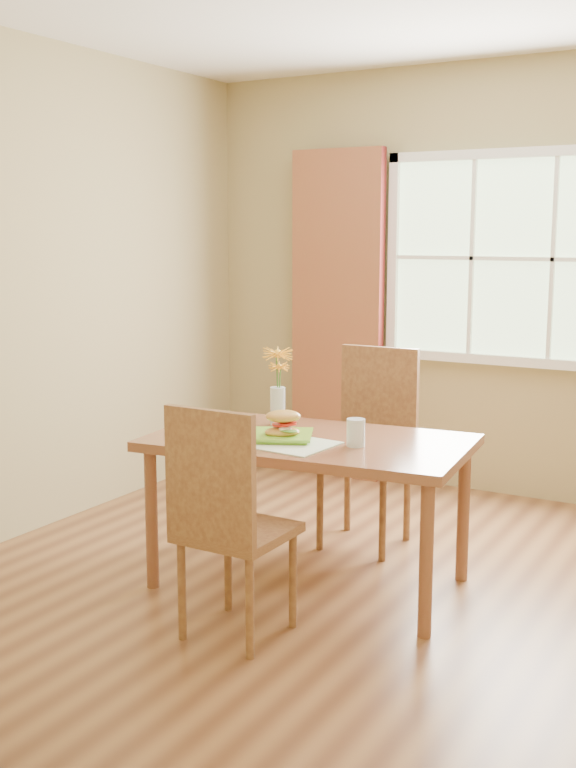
# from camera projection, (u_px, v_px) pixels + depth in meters

# --- Properties ---
(room) EXTENTS (4.24, 3.84, 2.74)m
(room) POSITION_uv_depth(u_px,v_px,m) (390.00, 305.00, 3.92)
(room) COLOR brown
(room) RESTS_ON ground
(window) EXTENTS (1.62, 0.06, 1.32)m
(window) POSITION_uv_depth(u_px,v_px,m) (512.00, 259.00, 5.50)
(window) COLOR #B8DBA5
(window) RESTS_ON room
(curtain_left) EXTENTS (0.65, 0.08, 2.20)m
(curtain_left) POSITION_uv_depth(u_px,v_px,m) (337.00, 316.00, 6.05)
(curtain_left) COLOR maroon
(curtain_left) RESTS_ON room
(dining_table) EXTENTS (1.54, 0.97, 0.71)m
(dining_table) POSITION_uv_depth(u_px,v_px,m) (309.00, 453.00, 4.20)
(dining_table) COLOR brown
(dining_table) RESTS_ON room
(chair_near) EXTENTS (0.42, 0.42, 0.99)m
(chair_near) POSITION_uv_depth(u_px,v_px,m) (226.00, 514.00, 3.61)
(chair_near) COLOR brown
(chair_near) RESTS_ON room
(chair_far) EXTENTS (0.45, 0.45, 1.05)m
(chair_far) POSITION_uv_depth(u_px,v_px,m) (372.00, 437.00, 4.82)
(chair_far) COLOR brown
(chair_far) RESTS_ON room
(placemat) EXTENTS (0.48, 0.37, 0.01)m
(placemat) POSITION_uv_depth(u_px,v_px,m) (283.00, 443.00, 4.07)
(placemat) COLOR beige
(placemat) RESTS_ON dining_table
(plate) EXTENTS (0.37, 0.37, 0.01)m
(plate) POSITION_uv_depth(u_px,v_px,m) (282.00, 437.00, 4.15)
(plate) COLOR #75BF2F
(plate) RESTS_ON placemat
(croissant_sandwich) EXTENTS (0.20, 0.19, 0.12)m
(croissant_sandwich) POSITION_uv_depth(u_px,v_px,m) (283.00, 424.00, 4.11)
(croissant_sandwich) COLOR gold
(croissant_sandwich) RESTS_ON plate
(water_glass) EXTENTS (0.08, 0.08, 0.12)m
(water_glass) POSITION_uv_depth(u_px,v_px,m) (356.00, 433.00, 4.01)
(water_glass) COLOR silver
(water_glass) RESTS_ON dining_table
(flower_vase) EXTENTS (0.16, 0.16, 0.39)m
(flower_vase) POSITION_uv_depth(u_px,v_px,m) (278.00, 379.00, 4.44)
(flower_vase) COLOR silver
(flower_vase) RESTS_ON dining_table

